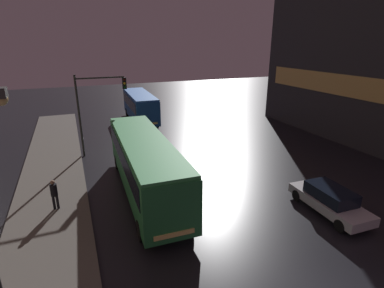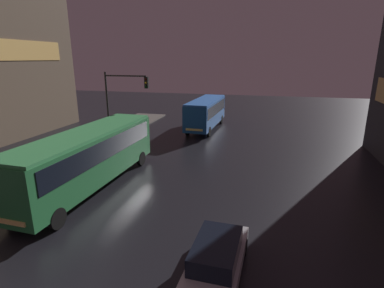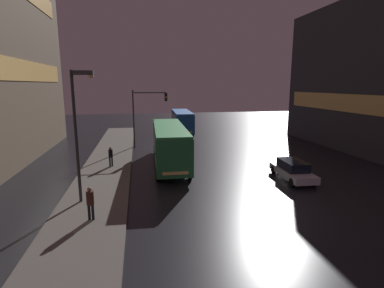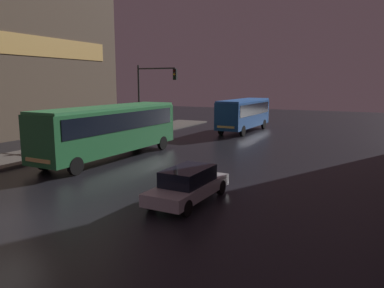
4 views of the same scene
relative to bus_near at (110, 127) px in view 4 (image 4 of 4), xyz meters
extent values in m
plane|color=black|center=(3.66, -10.86, -2.11)|extent=(120.00, 120.00, 0.00)
cube|color=#56514C|center=(-5.34, -0.86, -2.04)|extent=(4.00, 48.00, 0.15)
cube|color=#236B38|center=(0.00, 0.00, -0.20)|extent=(2.95, 11.58, 2.72)
cube|color=black|center=(0.00, 0.00, 0.41)|extent=(2.98, 10.66, 1.10)
cube|color=#399252|center=(0.00, 0.00, 1.24)|extent=(2.89, 11.35, 0.16)
cube|color=#F4CC72|center=(-0.19, -5.77, -1.16)|extent=(1.80, 0.16, 0.20)
cylinder|color=black|center=(1.04, -4.39, -1.61)|extent=(0.28, 1.01, 1.00)
cylinder|color=black|center=(-1.33, -4.31, -1.61)|extent=(0.28, 1.01, 1.00)
cylinder|color=black|center=(1.33, 4.31, -1.61)|extent=(0.28, 1.01, 1.00)
cylinder|color=black|center=(-1.04, 4.39, -1.61)|extent=(0.28, 1.01, 1.00)
cube|color=#194793|center=(3.52, 16.71, -0.30)|extent=(2.71, 9.20, 2.52)
cube|color=black|center=(3.52, 16.71, 0.21)|extent=(2.75, 8.48, 1.10)
cube|color=blue|center=(3.52, 16.71, 1.04)|extent=(2.66, 9.02, 0.16)
cube|color=#F4CC72|center=(3.35, 12.14, -1.16)|extent=(1.66, 0.16, 0.20)
cylinder|color=black|center=(4.48, 13.51, -1.61)|extent=(0.29, 1.01, 1.00)
cylinder|color=black|center=(2.32, 13.60, -1.61)|extent=(0.29, 1.01, 1.00)
cylinder|color=black|center=(4.72, 19.83, -1.61)|extent=(0.29, 1.01, 1.00)
cylinder|color=black|center=(2.56, 19.91, -1.61)|extent=(0.29, 1.01, 1.00)
cube|color=#B7B7BC|center=(8.52, -5.75, -1.56)|extent=(1.91, 4.64, 0.50)
cube|color=black|center=(8.52, -5.75, -0.99)|extent=(1.57, 2.57, 0.64)
cylinder|color=black|center=(9.25, -7.37, -1.79)|extent=(0.22, 0.65, 0.64)
cylinder|color=black|center=(7.67, -7.31, -1.79)|extent=(0.22, 0.65, 0.64)
cylinder|color=black|center=(9.37, -4.19, -1.79)|extent=(0.22, 0.65, 0.64)
cylinder|color=black|center=(7.79, -4.13, -1.79)|extent=(0.22, 0.65, 0.64)
cylinder|color=black|center=(-5.07, -0.16, -1.57)|extent=(0.14, 0.14, 0.80)
cylinder|color=black|center=(-4.89, -0.16, -1.57)|extent=(0.14, 0.14, 0.80)
cylinder|color=black|center=(-4.98, -0.16, -0.84)|extent=(0.44, 0.44, 0.66)
sphere|color=#8C664C|center=(-4.98, -0.16, -0.40)|extent=(0.22, 0.22, 0.22)
cylinder|color=#2D2D2D|center=(-3.11, 7.94, 1.08)|extent=(0.16, 0.16, 6.38)
cylinder|color=#2D2D2D|center=(-1.32, 7.94, 3.96)|extent=(3.59, 0.12, 0.12)
cube|color=black|center=(0.47, 7.94, 3.46)|extent=(0.30, 0.24, 0.90)
sphere|color=#390706|center=(0.47, 7.80, 3.74)|extent=(0.18, 0.18, 0.18)
sphere|color=gold|center=(0.47, 7.80, 3.46)|extent=(0.18, 0.18, 0.18)
sphere|color=black|center=(0.47, 7.80, 3.18)|extent=(0.18, 0.18, 0.18)
camera|label=1|loc=(-3.54, -15.98, 6.61)|focal=28.00mm
camera|label=2|loc=(9.88, -14.53, 5.32)|focal=28.00mm
camera|label=3|loc=(-2.54, -25.40, 4.80)|focal=28.00mm
camera|label=4|loc=(15.30, -19.28, 2.86)|focal=35.00mm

